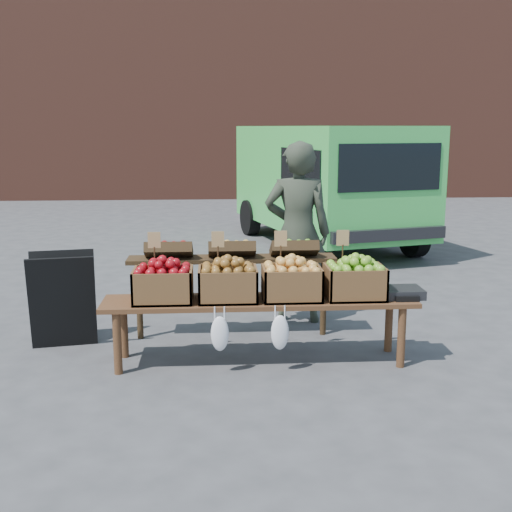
{
  "coord_description": "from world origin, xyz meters",
  "views": [
    {
      "loc": [
        0.32,
        -5.26,
        2.03
      ],
      "look_at": [
        0.7,
        0.58,
        0.85
      ],
      "focal_mm": 45.0,
      "sensor_mm": 36.0,
      "label": 1
    }
  ],
  "objects_px": {
    "weighing_scale": "(402,292)",
    "crate_golden_apples": "(163,285)",
    "delivery_van": "(325,186)",
    "chalkboard_sign": "(63,299)",
    "crate_red_apples": "(292,283)",
    "crate_green_apples": "(355,282)",
    "display_bench": "(260,331)",
    "back_table": "(232,285)",
    "vendor": "(298,233)",
    "crate_russet_pears": "(228,284)"
  },
  "relations": [
    {
      "from": "vendor",
      "to": "back_table",
      "type": "relative_size",
      "value": 0.9
    },
    {
      "from": "crate_golden_apples",
      "to": "weighing_scale",
      "type": "xyz_separation_m",
      "value": [
        2.08,
        0.0,
        -0.1
      ]
    },
    {
      "from": "crate_red_apples",
      "to": "delivery_van",
      "type": "bearing_deg",
      "value": 77.37
    },
    {
      "from": "chalkboard_sign",
      "to": "crate_red_apples",
      "type": "height_order",
      "value": "chalkboard_sign"
    },
    {
      "from": "back_table",
      "to": "crate_green_apples",
      "type": "height_order",
      "value": "back_table"
    },
    {
      "from": "back_table",
      "to": "crate_green_apples",
      "type": "xyz_separation_m",
      "value": [
        1.04,
        -0.72,
        0.19
      ]
    },
    {
      "from": "crate_green_apples",
      "to": "delivery_van",
      "type": "bearing_deg",
      "value": 82.78
    },
    {
      "from": "delivery_van",
      "to": "chalkboard_sign",
      "type": "height_order",
      "value": "delivery_van"
    },
    {
      "from": "chalkboard_sign",
      "to": "back_table",
      "type": "distance_m",
      "value": 1.6
    },
    {
      "from": "crate_green_apples",
      "to": "weighing_scale",
      "type": "height_order",
      "value": "crate_green_apples"
    },
    {
      "from": "vendor",
      "to": "display_bench",
      "type": "relative_size",
      "value": 0.7
    },
    {
      "from": "vendor",
      "to": "chalkboard_sign",
      "type": "xyz_separation_m",
      "value": [
        -2.29,
        -0.67,
        -0.5
      ]
    },
    {
      "from": "vendor",
      "to": "crate_golden_apples",
      "type": "xyz_separation_m",
      "value": [
        -1.31,
        -1.22,
        -0.24
      ]
    },
    {
      "from": "vendor",
      "to": "weighing_scale",
      "type": "bearing_deg",
      "value": 131.52
    },
    {
      "from": "delivery_van",
      "to": "crate_red_apples",
      "type": "bearing_deg",
      "value": -117.52
    },
    {
      "from": "chalkboard_sign",
      "to": "crate_red_apples",
      "type": "relative_size",
      "value": 1.8
    },
    {
      "from": "display_bench",
      "to": "weighing_scale",
      "type": "height_order",
      "value": "weighing_scale"
    },
    {
      "from": "display_bench",
      "to": "crate_green_apples",
      "type": "distance_m",
      "value": 0.93
    },
    {
      "from": "vendor",
      "to": "crate_golden_apples",
      "type": "height_order",
      "value": "vendor"
    },
    {
      "from": "crate_red_apples",
      "to": "crate_green_apples",
      "type": "bearing_deg",
      "value": 0.0
    },
    {
      "from": "display_bench",
      "to": "crate_golden_apples",
      "type": "relative_size",
      "value": 5.4
    },
    {
      "from": "chalkboard_sign",
      "to": "display_bench",
      "type": "relative_size",
      "value": 0.33
    },
    {
      "from": "crate_russet_pears",
      "to": "vendor",
      "type": "bearing_deg",
      "value": 58.17
    },
    {
      "from": "chalkboard_sign",
      "to": "back_table",
      "type": "bearing_deg",
      "value": -3.7
    },
    {
      "from": "crate_golden_apples",
      "to": "display_bench",
      "type": "bearing_deg",
      "value": 0.0
    },
    {
      "from": "weighing_scale",
      "to": "crate_golden_apples",
      "type": "bearing_deg",
      "value": 180.0
    },
    {
      "from": "crate_russet_pears",
      "to": "display_bench",
      "type": "bearing_deg",
      "value": 0.0
    },
    {
      "from": "crate_golden_apples",
      "to": "crate_red_apples",
      "type": "relative_size",
      "value": 1.0
    },
    {
      "from": "chalkboard_sign",
      "to": "display_bench",
      "type": "xyz_separation_m",
      "value": [
        1.8,
        -0.55,
        -0.17
      ]
    },
    {
      "from": "crate_green_apples",
      "to": "chalkboard_sign",
      "type": "bearing_deg",
      "value": 168.23
    },
    {
      "from": "crate_golden_apples",
      "to": "chalkboard_sign",
      "type": "bearing_deg",
      "value": 150.77
    },
    {
      "from": "crate_russet_pears",
      "to": "crate_green_apples",
      "type": "xyz_separation_m",
      "value": [
        1.1,
        0.0,
        0.0
      ]
    },
    {
      "from": "back_table",
      "to": "weighing_scale",
      "type": "relative_size",
      "value": 6.18
    },
    {
      "from": "vendor",
      "to": "weighing_scale",
      "type": "distance_m",
      "value": 1.48
    },
    {
      "from": "back_table",
      "to": "chalkboard_sign",
      "type": "bearing_deg",
      "value": -173.78
    },
    {
      "from": "display_bench",
      "to": "crate_red_apples",
      "type": "height_order",
      "value": "crate_red_apples"
    },
    {
      "from": "display_bench",
      "to": "crate_golden_apples",
      "type": "xyz_separation_m",
      "value": [
        -0.82,
        0.0,
        0.42
      ]
    },
    {
      "from": "delivery_van",
      "to": "display_bench",
      "type": "relative_size",
      "value": 1.69
    },
    {
      "from": "weighing_scale",
      "to": "vendor",
      "type": "bearing_deg",
      "value": 122.2
    },
    {
      "from": "vendor",
      "to": "crate_golden_apples",
      "type": "distance_m",
      "value": 1.8
    },
    {
      "from": "back_table",
      "to": "crate_green_apples",
      "type": "distance_m",
      "value": 1.28
    },
    {
      "from": "vendor",
      "to": "chalkboard_sign",
      "type": "relative_size",
      "value": 2.1
    },
    {
      "from": "display_bench",
      "to": "crate_red_apples",
      "type": "distance_m",
      "value": 0.51
    },
    {
      "from": "delivery_van",
      "to": "crate_red_apples",
      "type": "height_order",
      "value": "delivery_van"
    },
    {
      "from": "back_table",
      "to": "crate_golden_apples",
      "type": "height_order",
      "value": "back_table"
    },
    {
      "from": "chalkboard_sign",
      "to": "crate_red_apples",
      "type": "bearing_deg",
      "value": -24.67
    },
    {
      "from": "crate_green_apples",
      "to": "display_bench",
      "type": "bearing_deg",
      "value": 180.0
    },
    {
      "from": "back_table",
      "to": "crate_green_apples",
      "type": "bearing_deg",
      "value": -34.61
    },
    {
      "from": "vendor",
      "to": "crate_russet_pears",
      "type": "xyz_separation_m",
      "value": [
        -0.76,
        -1.22,
        -0.24
      ]
    },
    {
      "from": "delivery_van",
      "to": "crate_russet_pears",
      "type": "relative_size",
      "value": 9.12
    }
  ]
}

